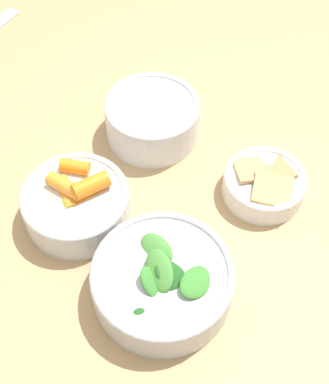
% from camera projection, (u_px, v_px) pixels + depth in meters
% --- Properties ---
extents(ground_plane, '(10.00, 10.00, 0.00)m').
position_uv_depth(ground_plane, '(148.00, 351.00, 1.45)').
color(ground_plane, gray).
extents(dining_table, '(1.28, 1.07, 0.77)m').
position_uv_depth(dining_table, '(139.00, 211.00, 0.91)').
color(dining_table, tan).
rests_on(dining_table, ground_plane).
extents(bowl_carrots, '(0.15, 0.15, 0.08)m').
position_uv_depth(bowl_carrots, '(77.00, 202.00, 0.76)').
color(bowl_carrots, silver).
rests_on(bowl_carrots, dining_table).
extents(bowl_greens, '(0.19, 0.18, 0.09)m').
position_uv_depth(bowl_greens, '(163.00, 281.00, 0.69)').
color(bowl_greens, silver).
rests_on(bowl_greens, dining_table).
extents(bowl_beans_hotdog, '(0.15, 0.15, 0.07)m').
position_uv_depth(bowl_beans_hotdog, '(152.00, 120.00, 0.86)').
color(bowl_beans_hotdog, silver).
rests_on(bowl_beans_hotdog, dining_table).
extents(bowl_cookies, '(0.12, 0.12, 0.05)m').
position_uv_depth(bowl_cookies, '(264.00, 183.00, 0.79)').
color(bowl_cookies, white).
rests_on(bowl_cookies, dining_table).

